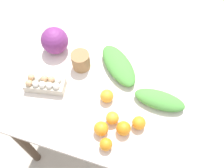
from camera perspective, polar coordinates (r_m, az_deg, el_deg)
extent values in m
plane|color=#B2A899|center=(2.25, 0.00, -10.55)|extent=(8.00, 8.00, 0.00)
cube|color=silver|center=(1.57, 0.00, -0.67)|extent=(1.17, 0.96, 0.03)
cylinder|color=brown|center=(2.11, 17.21, -0.41)|extent=(0.06, 0.06, 0.74)
cylinder|color=brown|center=(2.23, -9.63, 6.62)|extent=(0.06, 0.06, 0.74)
cylinder|color=brown|center=(1.93, -19.46, -12.69)|extent=(0.06, 0.06, 0.74)
sphere|color=#7A2D75|center=(1.70, -12.96, 9.65)|extent=(0.18, 0.18, 0.18)
cube|color=beige|center=(1.57, -15.03, -0.24)|extent=(0.26, 0.14, 0.06)
sphere|color=tan|center=(1.56, -18.45, 0.18)|extent=(0.04, 0.04, 0.04)
sphere|color=white|center=(1.54, -17.03, 0.02)|extent=(0.04, 0.04, 0.04)
sphere|color=white|center=(1.53, -15.59, -0.14)|extent=(0.04, 0.04, 0.04)
sphere|color=white|center=(1.52, -14.12, -0.31)|extent=(0.04, 0.04, 0.04)
sphere|color=white|center=(1.50, -12.62, -0.48)|extent=(0.04, 0.04, 0.04)
sphere|color=tan|center=(1.58, -18.00, 1.54)|extent=(0.04, 0.04, 0.04)
sphere|color=white|center=(1.56, -16.60, 1.39)|extent=(0.04, 0.04, 0.04)
sphere|color=tan|center=(1.55, -15.16, 1.24)|extent=(0.04, 0.04, 0.04)
sphere|color=tan|center=(1.54, -13.71, 1.09)|extent=(0.04, 0.04, 0.04)
sphere|color=white|center=(1.53, -12.23, 0.93)|extent=(0.04, 0.04, 0.04)
cylinder|color=#997047|center=(1.60, -7.14, 5.28)|extent=(0.12, 0.12, 0.12)
ellipsoid|color=#4C933D|center=(1.49, 10.80, -3.63)|extent=(0.31, 0.13, 0.07)
ellipsoid|color=#4C933D|center=(1.59, 1.40, 4.33)|extent=(0.35, 0.36, 0.07)
sphere|color=orange|center=(1.41, 0.09, -7.76)|extent=(0.07, 0.07, 0.07)
sphere|color=orange|center=(1.47, -1.35, -2.72)|extent=(0.08, 0.08, 0.08)
sphere|color=orange|center=(1.39, 2.65, -10.11)|extent=(0.08, 0.08, 0.08)
sphere|color=orange|center=(1.41, 6.17, -8.84)|extent=(0.08, 0.08, 0.08)
sphere|color=orange|center=(1.39, -2.50, -10.15)|extent=(0.08, 0.08, 0.08)
sphere|color=orange|center=(1.36, -1.41, -13.63)|extent=(0.07, 0.07, 0.07)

